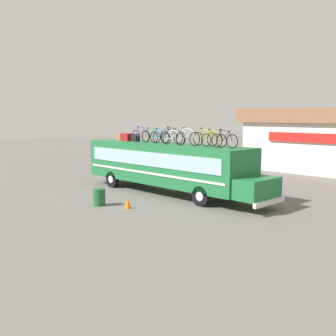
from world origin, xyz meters
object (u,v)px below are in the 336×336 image
luggage_bag_2 (127,137)px  rooftop_bicycle_1 (141,135)px  trash_bin (99,197)px  rooftop_bicycle_8 (214,140)px  rooftop_bicycle_7 (205,138)px  rooftop_bicycle_9 (224,140)px  rooftop_bicycle_3 (160,137)px  rooftop_bicycle_6 (187,138)px  luggage_bag_1 (120,137)px  luggage_bag_3 (136,138)px  rooftop_bicycle_4 (171,137)px  bus (167,164)px  rooftop_bicycle_5 (173,138)px  rooftop_bicycle_2 (151,136)px  traffic_cone (128,203)px

luggage_bag_2 → rooftop_bicycle_1: (1.56, -0.16, 0.16)m
luggage_bag_2 → trash_bin: luggage_bag_2 is taller
rooftop_bicycle_1 → rooftop_bicycle_8: size_ratio=1.00×
rooftop_bicycle_8 → trash_bin: bearing=-125.6°
rooftop_bicycle_1 → rooftop_bicycle_7: rooftop_bicycle_1 is taller
rooftop_bicycle_9 → rooftop_bicycle_3: bearing=179.2°
rooftop_bicycle_1 → trash_bin: size_ratio=1.99×
rooftop_bicycle_6 → trash_bin: (-1.79, -4.49, -2.86)m
luggage_bag_1 → rooftop_bicycle_7: size_ratio=0.31×
rooftop_bicycle_1 → rooftop_bicycle_6: bearing=-3.1°
luggage_bag_3 → rooftop_bicycle_3: rooftop_bicycle_3 is taller
luggage_bag_1 → rooftop_bicycle_9: bearing=-2.5°
rooftop_bicycle_4 → rooftop_bicycle_8: 3.30m
luggage_bag_2 → rooftop_bicycle_9: rooftop_bicycle_9 is taller
bus → luggage_bag_1: bearing=176.0°
rooftop_bicycle_3 → rooftop_bicycle_5: size_ratio=0.96×
bus → luggage_bag_3: size_ratio=27.22×
rooftop_bicycle_9 → rooftop_bicycle_4: bearing=175.9°
rooftop_bicycle_2 → luggage_bag_2: bearing=177.4°
rooftop_bicycle_3 → luggage_bag_1: bearing=175.5°
rooftop_bicycle_7 → luggage_bag_1: bearing=179.8°
rooftop_bicycle_4 → rooftop_bicycle_1: bearing=-175.0°
rooftop_bicycle_7 → trash_bin: (-2.58, -5.02, -2.85)m
bus → rooftop_bicycle_7: rooftop_bicycle_7 is taller
rooftop_bicycle_5 → luggage_bag_1: bearing=172.8°
rooftop_bicycle_8 → luggage_bag_2: bearing=178.9°
luggage_bag_2 → luggage_bag_3: 0.88m
luggage_bag_3 → traffic_cone: (4.54, -4.23, -2.85)m
rooftop_bicycle_9 → rooftop_bicycle_1: bearing=179.4°
rooftop_bicycle_7 → traffic_cone: 5.43m
rooftop_bicycle_9 → traffic_cone: (-2.67, -4.01, -3.01)m
rooftop_bicycle_3 → rooftop_bicycle_4: bearing=16.3°
rooftop_bicycle_1 → rooftop_bicycle_6: 4.17m
rooftop_bicycle_5 → rooftop_bicycle_6: rooftop_bicycle_6 is taller
bus → trash_bin: 4.86m
luggage_bag_1 → rooftop_bicycle_5: 5.80m
luggage_bag_3 → rooftop_bicycle_4: bearing=1.3°
traffic_cone → rooftop_bicycle_4: bearing=107.9°
rooftop_bicycle_7 → traffic_cone: (-1.09, -4.38, -3.02)m
rooftop_bicycle_6 → rooftop_bicycle_7: size_ratio=1.04×
rooftop_bicycle_5 → rooftop_bicycle_8: size_ratio=1.01×
rooftop_bicycle_2 → rooftop_bicycle_8: 4.89m
rooftop_bicycle_2 → traffic_cone: rooftop_bicycle_2 is taller
rooftop_bicycle_9 → rooftop_bicycle_2: bearing=178.7°
rooftop_bicycle_7 → traffic_cone: rooftop_bicycle_7 is taller
traffic_cone → rooftop_bicycle_2: bearing=125.8°
rooftop_bicycle_6 → rooftop_bicycle_8: 1.62m
traffic_cone → rooftop_bicycle_3: bearing=117.8°
rooftop_bicycle_6 → trash_bin: bearing=-111.8°
rooftop_bicycle_7 → trash_bin: rooftop_bicycle_7 is taller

